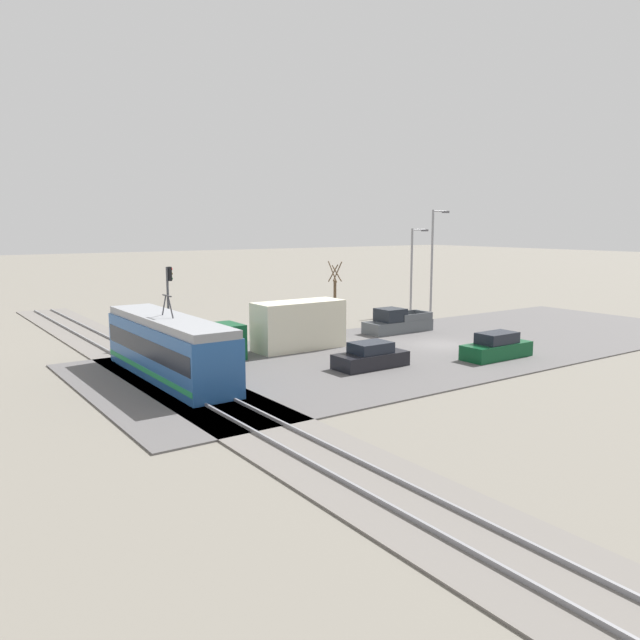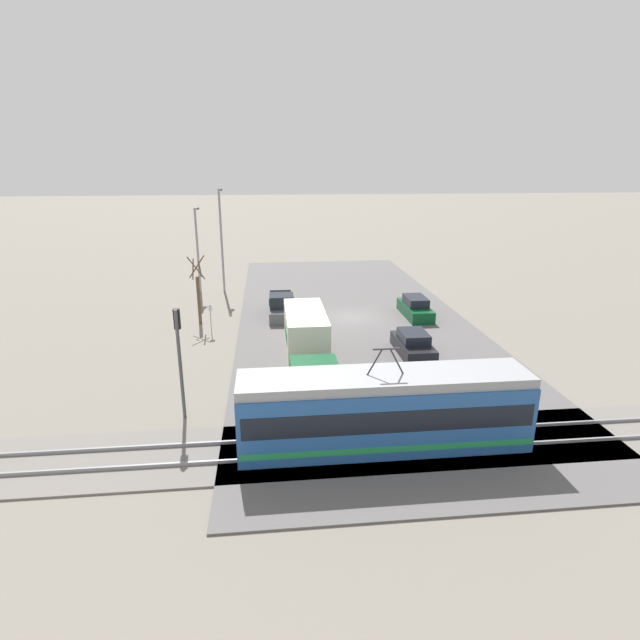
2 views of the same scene
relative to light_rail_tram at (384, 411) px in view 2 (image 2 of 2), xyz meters
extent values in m
plane|color=slate|center=(-1.74, -18.34, -1.65)|extent=(320.00, 320.00, 0.00)
cube|color=#565454|center=(-1.74, -18.34, -1.61)|extent=(17.23, 46.17, 0.08)
cube|color=slate|center=(-1.74, 0.00, -1.61)|extent=(68.27, 4.40, 0.08)
cube|color=gray|center=(-1.74, -0.72, -1.50)|extent=(66.90, 0.10, 0.14)
cube|color=gray|center=(-1.74, 0.72, -1.50)|extent=(66.90, 0.10, 0.14)
cube|color=#235193|center=(0.00, 0.00, -0.15)|extent=(12.09, 2.61, 2.84)
cube|color=black|center=(0.00, 0.00, 0.18)|extent=(11.72, 2.64, 0.95)
cube|color=#1E844C|center=(0.00, 0.00, -1.03)|extent=(11.97, 2.65, 0.27)
cube|color=gray|center=(0.00, 0.00, 1.47)|extent=(12.09, 2.40, 0.41)
cylinder|color=#2D2D33|center=(-0.45, 0.00, 2.22)|extent=(0.66, 0.07, 1.15)
cylinder|color=#2D2D33|center=(0.45, 0.00, 2.22)|extent=(0.66, 0.07, 1.15)
cube|color=#2D2D33|center=(0.00, 0.00, 2.77)|extent=(1.10, 0.08, 0.06)
cube|color=#0C4723|center=(2.51, -3.99, -0.51)|extent=(2.33, 2.81, 2.12)
cube|color=beige|center=(2.51, -9.78, -0.01)|extent=(2.33, 5.97, 3.12)
cube|color=#196B38|center=(3.69, -9.78, 0.30)|extent=(0.02, 2.99, 0.78)
cube|color=#4C5156|center=(3.67, -19.45, -1.13)|extent=(1.99, 5.47, 0.89)
cube|color=black|center=(3.67, -18.68, -0.21)|extent=(1.83, 1.86, 0.96)
cube|color=#4C5156|center=(4.59, -20.59, -0.43)|extent=(0.12, 2.73, 0.52)
cube|color=#4C5156|center=(2.76, -20.59, -0.43)|extent=(0.12, 2.73, 0.52)
cube|color=#4C5156|center=(3.67, -22.07, -0.43)|extent=(1.83, 0.22, 0.52)
cube|color=red|center=(4.45, -22.15, -0.86)|extent=(0.14, 0.04, 0.18)
cube|color=black|center=(-4.28, -10.22, -1.16)|extent=(1.88, 4.32, 0.83)
cube|color=black|center=(-4.28, -10.22, -0.44)|extent=(1.62, 2.24, 0.61)
cube|color=#0C4723|center=(-6.72, -18.07, -1.12)|extent=(1.75, 4.72, 0.91)
cube|color=black|center=(-6.72, -18.07, -0.34)|extent=(1.50, 2.45, 0.66)
cylinder|color=#47474C|center=(8.78, -3.45, 1.01)|extent=(0.16, 0.16, 5.32)
cube|color=black|center=(8.78, -3.63, 3.19)|extent=(0.28, 0.22, 0.95)
sphere|color=red|center=(8.78, -3.75, 3.51)|extent=(0.18, 0.18, 0.18)
sphere|color=#3C2C06|center=(8.78, -3.75, 3.19)|extent=(0.18, 0.18, 0.18)
sphere|color=black|center=(8.78, -3.75, 2.87)|extent=(0.18, 0.18, 0.18)
cylinder|color=brown|center=(9.80, -18.06, 0.16)|extent=(0.24, 0.24, 3.62)
cylinder|color=brown|center=(10.05, -18.06, 2.54)|extent=(0.09, 1.01, 1.39)
cylinder|color=brown|center=(9.80, -17.81, 2.67)|extent=(1.22, 0.09, 1.68)
cylinder|color=brown|center=(9.55, -18.06, 2.54)|extent=(0.09, 1.01, 1.39)
cylinder|color=brown|center=(9.80, -18.31, 2.67)|extent=(1.22, 0.09, 1.68)
cylinder|color=gray|center=(8.78, -27.96, 3.05)|extent=(0.20, 0.20, 9.40)
cylinder|color=gray|center=(8.78, -28.76, 7.62)|extent=(0.12, 1.60, 0.12)
cube|color=#515156|center=(8.78, -29.51, 7.56)|extent=(0.36, 0.60, 0.18)
cylinder|color=gray|center=(10.93, -27.56, 2.23)|extent=(0.20, 0.20, 7.77)
cylinder|color=gray|center=(10.93, -28.36, 5.99)|extent=(0.12, 1.60, 0.12)
cube|color=#515156|center=(10.93, -29.11, 5.93)|extent=(0.36, 0.60, 0.18)
cylinder|color=gray|center=(8.75, -15.72, -0.60)|extent=(0.06, 0.06, 2.10)
cube|color=white|center=(8.75, -15.75, 0.23)|extent=(0.32, 0.02, 0.44)
cube|color=red|center=(8.75, -15.76, 0.23)|extent=(0.31, 0.01, 0.10)
camera|label=1|loc=(-30.94, 11.91, 6.38)|focal=35.00mm
camera|label=2|loc=(4.62, 18.35, 9.90)|focal=28.00mm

